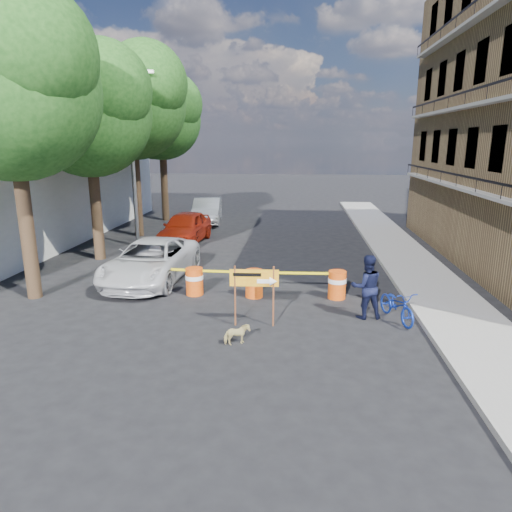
% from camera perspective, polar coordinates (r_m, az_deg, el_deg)
% --- Properties ---
extents(ground, '(120.00, 120.00, 0.00)m').
position_cam_1_polar(ground, '(12.36, -2.55, -9.16)').
color(ground, black).
rests_on(ground, ground).
extents(sidewalk_east, '(2.40, 40.00, 0.15)m').
position_cam_1_polar(sidewalk_east, '(18.49, 19.53, -1.78)').
color(sidewalk_east, gray).
rests_on(sidewalk_east, ground).
extents(tree_near, '(5.46, 5.20, 9.15)m').
position_cam_1_polar(tree_near, '(15.70, -28.23, 17.93)').
color(tree_near, '#332316').
rests_on(tree_near, ground).
extents(tree_mid_a, '(5.25, 5.00, 8.68)m').
position_cam_1_polar(tree_mid_a, '(20.08, -20.09, 16.51)').
color(tree_mid_a, '#332316').
rests_on(tree_mid_a, ground).
extents(tree_mid_b, '(5.67, 5.40, 9.62)m').
position_cam_1_polar(tree_mid_b, '(24.75, -15.14, 17.90)').
color(tree_mid_b, '#332316').
rests_on(tree_mid_b, ground).
extents(tree_far, '(5.04, 4.80, 8.84)m').
position_cam_1_polar(tree_far, '(29.47, -11.64, 16.43)').
color(tree_far, '#332316').
rests_on(tree_far, ground).
extents(streetlamp, '(1.25, 0.18, 8.00)m').
position_cam_1_polar(streetlamp, '(22.07, -15.02, 12.34)').
color(streetlamp, gray).
rests_on(streetlamp, ground).
extents(barrel_far_left, '(0.58, 0.58, 0.90)m').
position_cam_1_polar(barrel_far_left, '(15.47, -12.15, -2.77)').
color(barrel_far_left, red).
rests_on(barrel_far_left, ground).
extents(barrel_mid_left, '(0.58, 0.58, 0.90)m').
position_cam_1_polar(barrel_mid_left, '(15.02, -7.70, -3.09)').
color(barrel_mid_left, red).
rests_on(barrel_mid_left, ground).
extents(barrel_mid_right, '(0.58, 0.58, 0.90)m').
position_cam_1_polar(barrel_mid_right, '(14.67, -0.24, -3.37)').
color(barrel_mid_right, red).
rests_on(barrel_mid_right, ground).
extents(barrel_far_right, '(0.58, 0.58, 0.90)m').
position_cam_1_polar(barrel_far_right, '(14.77, 10.10, -3.48)').
color(barrel_far_right, red).
rests_on(barrel_far_right, ground).
extents(detour_sign, '(1.31, 0.25, 1.69)m').
position_cam_1_polar(detour_sign, '(12.16, 0.50, -3.38)').
color(detour_sign, '#592D19').
rests_on(detour_sign, ground).
extents(pedestrian, '(1.00, 0.84, 1.84)m').
position_cam_1_polar(pedestrian, '(13.21, 13.64, -3.75)').
color(pedestrian, black).
rests_on(pedestrian, ground).
extents(bicycle, '(0.87, 1.07, 1.75)m').
position_cam_1_polar(bicycle, '(13.24, 17.34, -4.16)').
color(bicycle, '#1431A7').
rests_on(bicycle, ground).
extents(dog, '(0.69, 0.52, 0.53)m').
position_cam_1_polar(dog, '(11.39, -2.41, -9.79)').
color(dog, tan).
rests_on(dog, ground).
extents(suv_white, '(2.71, 5.36, 1.45)m').
position_cam_1_polar(suv_white, '(16.77, -12.99, -0.60)').
color(suv_white, silver).
rests_on(suv_white, ground).
extents(sedan_red, '(2.10, 4.64, 1.55)m').
position_cam_1_polar(sedan_red, '(22.71, -8.85, 3.53)').
color(sedan_red, '#9B1F0C').
rests_on(sedan_red, ground).
extents(sedan_silver, '(2.11, 4.73, 1.51)m').
position_cam_1_polar(sedan_silver, '(28.29, -6.13, 5.65)').
color(sedan_silver, '#A9ADB0').
rests_on(sedan_silver, ground).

